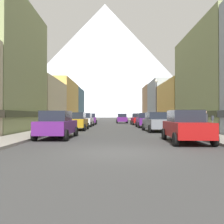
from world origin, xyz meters
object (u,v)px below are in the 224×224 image
object	(u,v)px
car_left_1	(78,121)
car_driving_0	(123,118)
car_left_3	(91,119)
potted_plant_0	(52,123)
pedestrian_0	(174,121)
streetlamp_right	(157,96)
car_right_0	(187,126)
car_right_3	(139,119)
car_right_1	(157,122)
pedestrian_1	(206,124)
car_left_0	(58,125)
car_left_2	(86,120)
pedestrian_2	(157,119)
parking_meter_near	(214,123)
car_right_2	(146,120)

from	to	relation	value
car_left_1	car_driving_0	xyz separation A→B (m)	(5.40, 21.14, 0.00)
car_left_3	potted_plant_0	bearing A→B (deg)	-103.86
potted_plant_0	pedestrian_0	distance (m)	13.29
car_left_3	potted_plant_0	distance (m)	13.37
streetlamp_right	car_left_1	bearing A→B (deg)	-145.60
car_right_0	car_right_3	size ratio (longest dim) A/B	1.01
car_right_1	pedestrian_1	bearing A→B (deg)	-65.21
pedestrian_1	car_left_0	bearing A→B (deg)	-172.63
car_left_2	car_left_3	xyz separation A→B (m)	(0.00, 7.79, 0.00)
car_left_0	car_left_1	distance (m)	8.80
car_right_1	pedestrian_2	world-z (taller)	pedestrian_2
streetlamp_right	parking_meter_near	bearing A→B (deg)	-88.59
car_left_0	car_right_1	world-z (taller)	same
pedestrian_0	streetlamp_right	bearing A→B (deg)	100.38
car_left_3	pedestrian_2	size ratio (longest dim) A/B	2.72
parking_meter_near	pedestrian_2	xyz separation A→B (m)	(0.50, 21.49, -0.11)
car_left_3	car_right_3	bearing A→B (deg)	-13.46
streetlamp_right	car_left_2	bearing A→B (deg)	172.64
car_left_3	pedestrian_0	bearing A→B (deg)	-54.11
car_right_3	car_driving_0	distance (m)	8.03
pedestrian_0	streetlamp_right	world-z (taller)	streetlamp_right
car_driving_0	car_left_3	bearing A→B (deg)	-132.45
car_left_3	car_right_2	distance (m)	12.42
pedestrian_1	car_right_2	bearing A→B (deg)	100.74
car_left_2	car_driving_0	world-z (taller)	same
car_left_3	car_right_0	world-z (taller)	same
car_left_0	car_right_2	world-z (taller)	same
car_left_3	car_right_0	distance (m)	27.40
potted_plant_0	pedestrian_2	size ratio (longest dim) A/B	0.52
car_left_1	car_driving_0	size ratio (longest dim) A/B	1.00
pedestrian_0	pedestrian_2	bearing A→B (deg)	90.00
car_left_2	streetlamp_right	distance (m)	9.73
potted_plant_0	pedestrian_2	distance (m)	16.19
car_left_2	pedestrian_1	bearing A→B (deg)	-56.09
car_left_1	car_left_2	distance (m)	7.45
parking_meter_near	potted_plant_0	xyz separation A→B (m)	(-12.75, 12.20, -0.41)
pedestrian_0	pedestrian_2	world-z (taller)	pedestrian_0
car_right_2	car_left_3	bearing A→B (deg)	127.72
car_left_1	streetlamp_right	world-z (taller)	streetlamp_right
pedestrian_2	car_driving_0	bearing A→B (deg)	115.89
car_right_1	car_driving_0	distance (m)	23.43
potted_plant_0	pedestrian_1	size ratio (longest dim) A/B	0.51
car_left_0	streetlamp_right	world-z (taller)	streetlamp_right
potted_plant_0	car_left_1	bearing A→B (deg)	-35.24
car_right_3	car_driving_0	xyz separation A→B (m)	(-2.20, 7.72, 0.00)
parking_meter_near	streetlamp_right	size ratio (longest dim) A/B	0.23
car_right_0	car_left_3	bearing A→B (deg)	106.11
pedestrian_0	car_left_0	bearing A→B (deg)	-134.71
car_left_2	car_right_1	xyz separation A→B (m)	(7.60, -9.64, 0.00)
parking_meter_near	pedestrian_0	distance (m)	11.30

